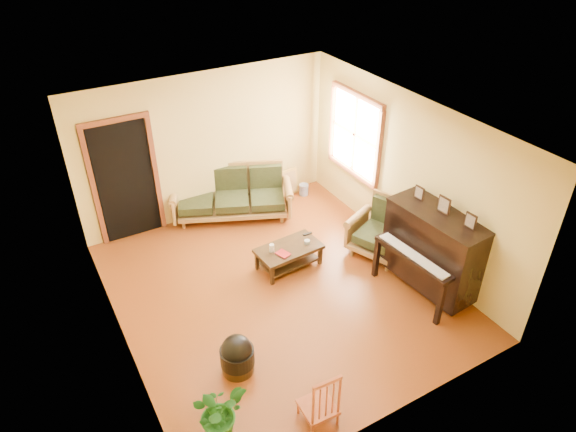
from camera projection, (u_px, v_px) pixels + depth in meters
floor at (279, 289)px, 7.64m from camera, size 5.00×5.00×0.00m
doorway at (126, 182)px, 8.28m from camera, size 1.08×0.16×2.05m
window at (355, 134)px, 8.68m from camera, size 0.12×1.36×1.46m
sofa at (232, 194)px, 9.08m from camera, size 2.26×1.64×0.89m
coffee_table at (289, 257)px, 8.00m from camera, size 1.04×0.61×0.36m
armchair at (381, 230)px, 8.12m from camera, size 1.16×1.19×0.92m
piano at (433, 251)px, 7.35m from camera, size 0.97×1.52×1.28m
footstool at (237, 358)px, 6.27m from camera, size 0.50×0.50×0.40m
red_chair at (319, 395)px, 5.58m from camera, size 0.39×0.43×0.80m
leaning_frame at (289, 182)px, 9.81m from camera, size 0.41×0.12×0.54m
ceramic_crock at (304, 190)px, 9.89m from camera, size 0.19×0.19×0.22m
potted_plant at (219, 412)px, 5.49m from camera, size 0.72×0.68×0.64m
book at (280, 256)px, 7.70m from camera, size 0.21×0.24×0.02m
candle at (272, 248)px, 7.78m from camera, size 0.09×0.09×0.13m
glass_jar at (307, 242)px, 7.97m from camera, size 0.11×0.11×0.06m
remote at (307, 234)px, 8.19m from camera, size 0.16×0.04×0.02m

